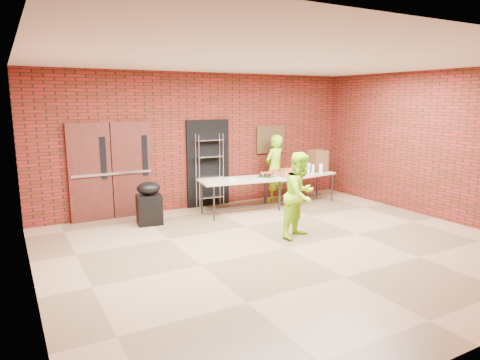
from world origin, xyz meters
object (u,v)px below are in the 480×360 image
table_left (241,182)px  table_right (300,176)px  coffee_dispenser (318,161)px  covered_grill (149,203)px  volunteer_man (300,195)px  wire_rack (210,171)px  volunteer_woman (274,168)px

table_left → table_right: size_ratio=1.05×
table_right → coffee_dispenser: coffee_dispenser is taller
table_left → covered_grill: size_ratio=2.21×
covered_grill → volunteer_man: bearing=-37.4°
table_right → volunteer_man: bearing=-134.4°
table_left → covered_grill: (-2.14, 0.11, -0.27)m
table_right → volunteer_man: volunteer_man is taller
wire_rack → volunteer_man: 2.95m
covered_grill → volunteer_man: size_ratio=0.56×
table_left → coffee_dispenser: coffee_dispenser is taller
coffee_dispenser → volunteer_man: volunteer_man is taller
coffee_dispenser → table_left: bearing=-175.3°
table_left → volunteer_man: bearing=-79.6°
wire_rack → table_right: bearing=-15.3°
coffee_dispenser → covered_grill: bearing=-178.9°
table_left → coffee_dispenser: size_ratio=3.68×
covered_grill → wire_rack: bearing=29.4°
coffee_dispenser → volunteer_woman: volunteer_woman is taller
wire_rack → covered_grill: (-1.74, -0.71, -0.44)m
table_right → coffee_dispenser: size_ratio=3.50×
coffee_dispenser → table_right: bearing=-169.2°
table_right → covered_grill: size_ratio=2.10×
wire_rack → table_right: wire_rack is taller
coffee_dispenser → volunteer_man: size_ratio=0.33×
table_right → volunteer_man: 2.70m
table_left → volunteer_man: size_ratio=1.23×
table_right → covered_grill: bearing=172.0°
coffee_dispenser → volunteer_woman: bearing=159.2°
table_left → volunteer_man: volunteer_man is taller
volunteer_woman → covered_grill: bearing=-10.8°
table_left → covered_grill: 2.16m
wire_rack → covered_grill: size_ratio=1.96×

